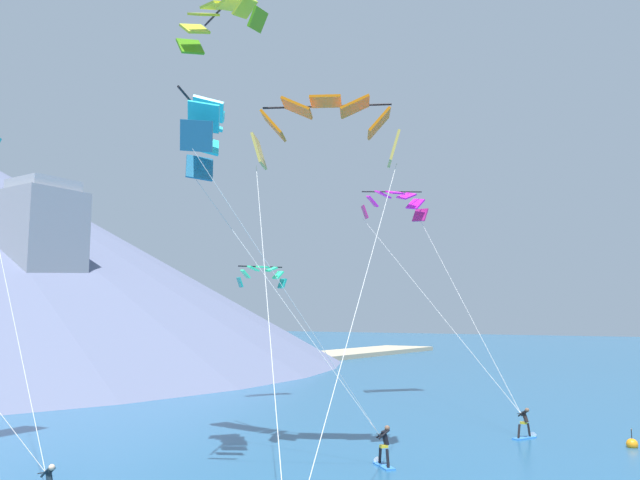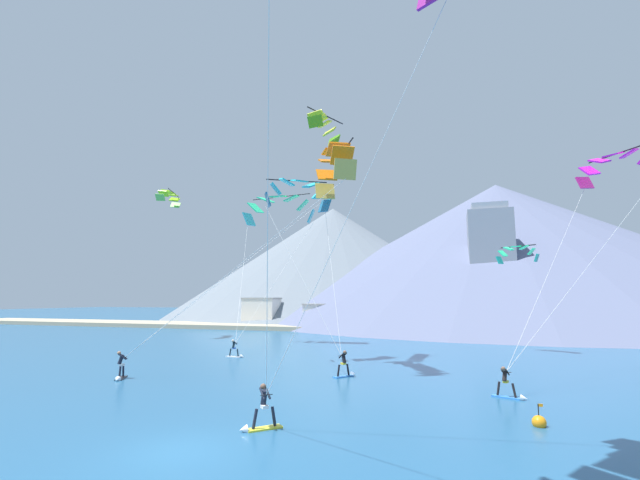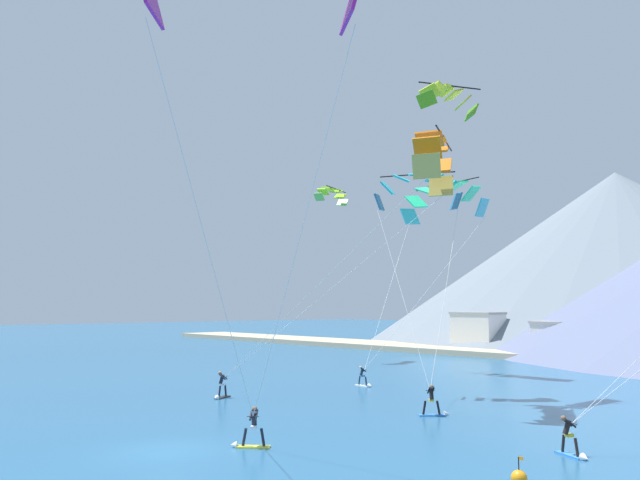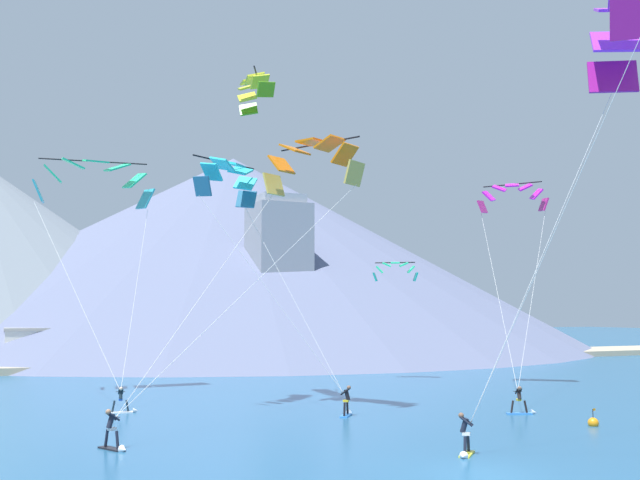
{
  "view_description": "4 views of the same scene",
  "coord_description": "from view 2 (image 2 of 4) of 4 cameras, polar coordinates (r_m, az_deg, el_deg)",
  "views": [
    {
      "loc": [
        -22.82,
        2.14,
        6.44
      ],
      "look_at": [
        2.06,
        18.7,
        10.11
      ],
      "focal_mm": 35.0,
      "sensor_mm": 36.0,
      "label": 1
    },
    {
      "loc": [
        9.16,
        -13.17,
        5.16
      ],
      "look_at": [
        -1.22,
        19.88,
        9.91
      ],
      "focal_mm": 24.0,
      "sensor_mm": 36.0,
      "label": 2
    },
    {
      "loc": [
        24.26,
        -13.08,
        6.06
      ],
      "look_at": [
        -3.15,
        11.38,
        9.99
      ],
      "focal_mm": 35.0,
      "sensor_mm": 36.0,
      "label": 3
    },
    {
      "loc": [
        -16.08,
        -22.28,
        5.94
      ],
      "look_at": [
        -0.09,
        14.52,
        10.0
      ],
      "focal_mm": 40.0,
      "sensor_mm": 36.0,
      "label": 4
    }
  ],
  "objects": [
    {
      "name": "shoreline_strip",
      "position": [
        70.12,
        10.11,
        -11.62
      ],
      "size": [
        180.0,
        10.0,
        0.7
      ],
      "primitive_type": "cube",
      "color": "tan",
      "rests_on": "ground"
    },
    {
      "name": "parafoil_kite_distant_mid_solo",
      "position": [
        62.23,
        -19.45,
        5.51
      ],
      "size": [
        2.81,
        5.48,
        1.86
      ],
      "color": "#6EBE48"
    },
    {
      "name": "mountain_peak_west_ridge",
      "position": [
        114.2,
        22.78,
        -1.36
      ],
      "size": [
        121.45,
        121.45,
        33.53
      ],
      "color": "slate",
      "rests_on": "ground"
    },
    {
      "name": "kitesurfer_near_lead",
      "position": [
        29.82,
        3.47,
        -16.67
      ],
      "size": [
        1.38,
        1.62,
        1.81
      ],
      "color": "#337FDB",
      "rests_on": "ground"
    },
    {
      "name": "parafoil_kite_mid_center",
      "position": [
        40.86,
        34.65,
        8.2
      ],
      "size": [
        12.51,
        14.73,
        15.29
      ],
      "color": "#BE227A"
    },
    {
      "name": "shore_building_promenade_mid",
      "position": [
        77.61,
        0.69,
        -10.03
      ],
      "size": [
        6.69,
        6.44,
        4.27
      ],
      "color": "silver",
      "rests_on": "ground"
    },
    {
      "name": "parafoil_kite_near_lead",
      "position": [
        37.63,
        -2.89,
        6.48
      ],
      "size": [
        7.95,
        8.24,
        14.21
      ],
      "color": "#266A8F"
    },
    {
      "name": "kitesurfer_near_trail",
      "position": [
        31.63,
        -25.08,
        -15.43
      ],
      "size": [
        1.15,
        1.73,
        1.82
      ],
      "color": "black",
      "rests_on": "ground"
    },
    {
      "name": "shore_building_quay_west",
      "position": [
        76.6,
        32.79,
        -8.85
      ],
      "size": [
        8.65,
        4.46,
        4.24
      ],
      "color": "#B7AD9E",
      "rests_on": "ground"
    },
    {
      "name": "parafoil_kite_near_trail",
      "position": [
        33.33,
        1.75,
        9.85
      ],
      "size": [
        14.67,
        10.37,
        15.1
      ],
      "color": "gold"
    },
    {
      "name": "race_marker_buoy",
      "position": [
        20.92,
        27.19,
        -20.82
      ],
      "size": [
        0.56,
        0.56,
        1.02
      ],
      "color": "orange",
      "rests_on": "ground"
    },
    {
      "name": "kitesurfer_far_right",
      "position": [
        18.55,
        -8.08,
        -22.11
      ],
      "size": [
        1.51,
        1.52,
        1.8
      ],
      "color": "yellow",
      "rests_on": "ground"
    },
    {
      "name": "mountain_peak_central_summit",
      "position": [
        117.74,
        1.78,
        -2.98
      ],
      "size": [
        88.76,
        88.76,
        30.1
      ],
      "color": "slate",
      "rests_on": "ground"
    },
    {
      "name": "highrise_tower",
      "position": [
        76.36,
        21.92,
        -3.47
      ],
      "size": [
        7.0,
        7.0,
        20.79
      ],
      "color": "gray",
      "rests_on": "ground"
    },
    {
      "name": "parafoil_kite_distant_high_outer",
      "position": [
        46.71,
        24.78,
        -1.45
      ],
      "size": [
        3.9,
        2.61,
        1.77
      ],
      "color": "teal"
    },
    {
      "name": "ground_plane",
      "position": [
        16.85,
        -18.33,
        -25.26
      ],
      "size": [
        400.0,
        400.0,
        0.0
      ],
      "primitive_type": "plane",
      "color": "#23567F"
    },
    {
      "name": "parafoil_kite_distant_low_drift",
      "position": [
        40.1,
        0.37,
        15.21
      ],
      "size": [
        2.22,
        5.68,
        2.1
      ],
      "color": "#4B9615"
    },
    {
      "name": "kitesurfer_far_left",
      "position": [
        39.87,
        -11.13,
        -14.47
      ],
      "size": [
        1.77,
        0.6,
        1.62
      ],
      "color": "white",
      "rests_on": "ground"
    },
    {
      "name": "kitesurfer_mid_center",
      "position": [
        25.6,
        24.02,
        -17.66
      ],
      "size": [
        1.75,
        1.07,
        1.7
      ],
      "color": "#337FDB",
      "rests_on": "ground"
    },
    {
      "name": "shore_building_harbour_front",
      "position": [
        80.49,
        -7.82,
        -9.5
      ],
      "size": [
        6.35,
        4.4,
        5.32
      ],
      "color": "silver",
      "rests_on": "ground"
    },
    {
      "name": "parafoil_kite_far_left",
      "position": [
        51.54,
        -5.51,
        4.48
      ],
      "size": [
        8.93,
        12.73,
        16.29
      ],
      "color": "#30AABA"
    }
  ]
}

